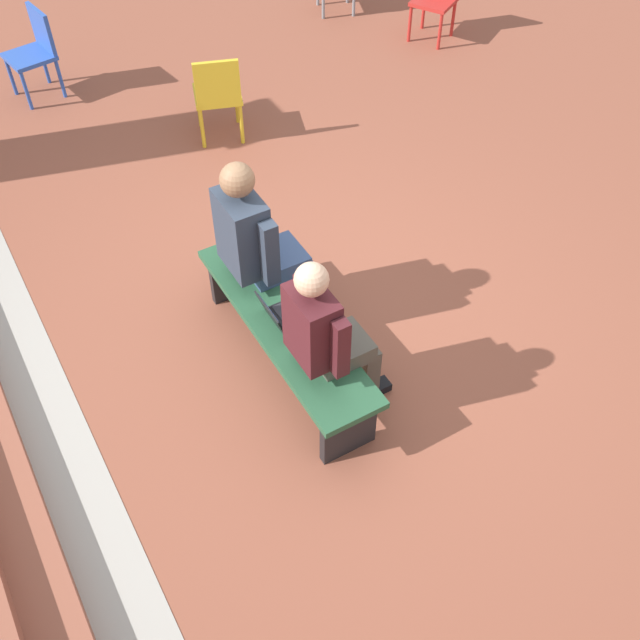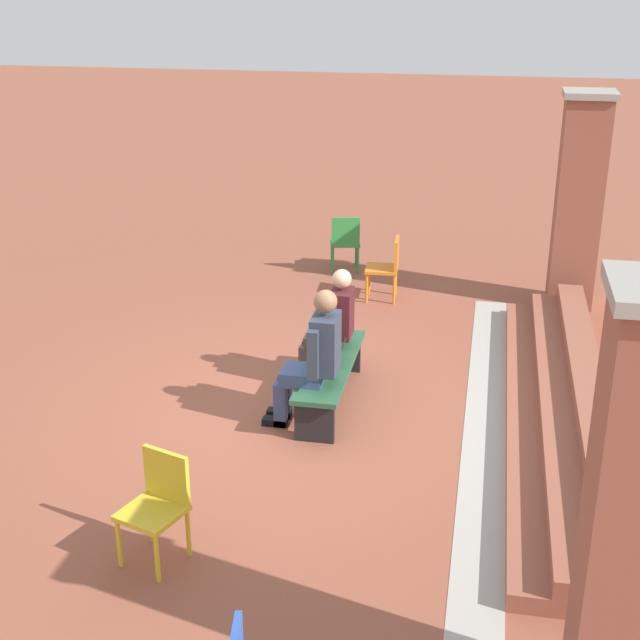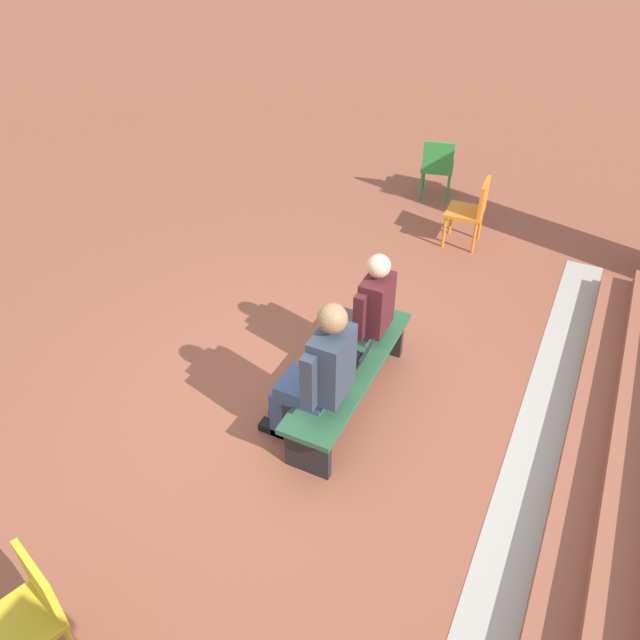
% 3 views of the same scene
% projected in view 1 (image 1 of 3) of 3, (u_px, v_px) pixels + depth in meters
% --- Properties ---
extents(ground_plane, '(60.00, 60.00, 0.00)m').
position_uv_depth(ground_plane, '(316.00, 323.00, 5.46)').
color(ground_plane, brown).
extents(concrete_strip, '(6.57, 0.40, 0.01)m').
position_uv_depth(concrete_strip, '(67.00, 461.00, 4.66)').
color(concrete_strip, '#A8A399').
rests_on(concrete_strip, ground).
extents(bench, '(1.80, 0.44, 0.45)m').
position_uv_depth(bench, '(285.00, 330.00, 4.94)').
color(bench, '#285638').
rests_on(bench, ground).
extents(person_student, '(0.51, 0.65, 1.29)m').
position_uv_depth(person_student, '(327.00, 334.00, 4.46)').
color(person_student, '#4C473D').
rests_on(person_student, ground).
extents(person_adult, '(0.57, 0.72, 1.39)m').
position_uv_depth(person_adult, '(259.00, 242.00, 4.96)').
color(person_adult, '#384C75').
rests_on(person_adult, ground).
extents(laptop, '(0.32, 0.29, 0.21)m').
position_uv_depth(laptop, '(284.00, 317.00, 4.82)').
color(laptop, black).
rests_on(laptop, bench).
extents(plastic_chair_mid_courtyard, '(0.53, 0.53, 0.84)m').
position_uv_depth(plastic_chair_mid_courtyard, '(218.00, 93.00, 6.71)').
color(plastic_chair_mid_courtyard, gold).
rests_on(plastic_chair_mid_courtyard, ground).
extents(plastic_chair_near_bench_right, '(0.48, 0.48, 0.84)m').
position_uv_depth(plastic_chair_near_bench_right, '(35.00, 48.00, 7.26)').
color(plastic_chair_near_bench_right, '#2D56B7').
rests_on(plastic_chair_near_bench_right, ground).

